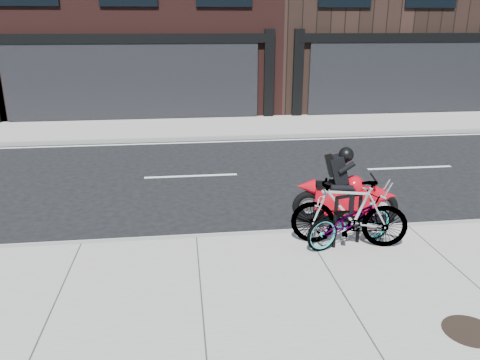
{
  "coord_description": "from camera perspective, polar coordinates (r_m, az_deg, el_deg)",
  "views": [
    {
      "loc": [
        -0.17,
        -9.65,
        3.75
      ],
      "look_at": [
        0.89,
        -1.16,
        0.9
      ],
      "focal_mm": 35.0,
      "sensor_mm": 36.0,
      "label": 1
    }
  ],
  "objects": [
    {
      "name": "ground",
      "position": [
        10.35,
        -5.71,
        -2.92
      ],
      "size": [
        120.0,
        120.0,
        0.0
      ],
      "primitive_type": "plane",
      "color": "black",
      "rests_on": "ground"
    },
    {
      "name": "sidewalk_near",
      "position": [
        5.93,
        -4.22,
        -20.02
      ],
      "size": [
        60.0,
        6.0,
        0.13
      ],
      "primitive_type": "cube",
      "color": "gray",
      "rests_on": "ground"
    },
    {
      "name": "sidewalk_far",
      "position": [
        17.79,
        -6.46,
        6.33
      ],
      "size": [
        60.0,
        3.5,
        0.13
      ],
      "primitive_type": "cube",
      "color": "gray",
      "rests_on": "ground"
    },
    {
      "name": "bike_rack",
      "position": [
        8.16,
        12.99,
        -4.21
      ],
      "size": [
        0.54,
        0.21,
        0.93
      ],
      "rotation": [
        0.0,
        0.0,
        0.3
      ],
      "color": "black",
      "rests_on": "sidewalk_near"
    },
    {
      "name": "bicycle_front",
      "position": [
        8.21,
        13.3,
        -4.81
      ],
      "size": [
        1.81,
        1.08,
        0.9
      ],
      "primitive_type": "imported",
      "rotation": [
        0.0,
        0.0,
        1.87
      ],
      "color": "gray",
      "rests_on": "sidewalk_near"
    },
    {
      "name": "bicycle_rear",
      "position": [
        8.15,
        13.17,
        -3.93
      ],
      "size": [
        2.03,
        1.05,
        1.18
      ],
      "primitive_type": "imported",
      "rotation": [
        0.0,
        0.0,
        4.44
      ],
      "color": "gray",
      "rests_on": "sidewalk_near"
    },
    {
      "name": "motorcycle",
      "position": [
        9.39,
        13.32,
        -1.5
      ],
      "size": [
        2.07,
        0.77,
        1.55
      ],
      "rotation": [
        0.0,
        0.0,
        -0.19
      ],
      "color": "black",
      "rests_on": "ground"
    },
    {
      "name": "manhole_cover",
      "position": [
        6.73,
        26.22,
        -16.17
      ],
      "size": [
        0.83,
        0.83,
        0.02
      ],
      "primitive_type": "cylinder",
      "rotation": [
        0.0,
        0.0,
        -0.32
      ],
      "color": "black",
      "rests_on": "sidewalk_near"
    }
  ]
}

